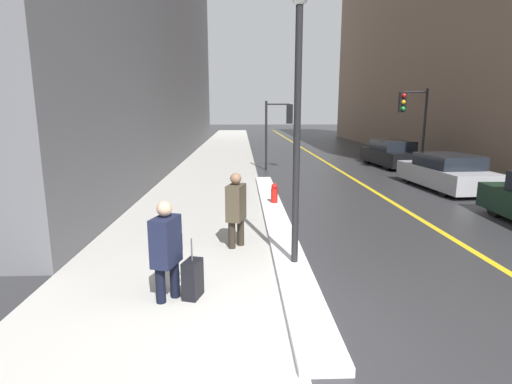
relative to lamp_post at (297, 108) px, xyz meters
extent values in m
plane|color=#2D2D30|center=(-0.24, -2.22, -2.85)|extent=(160.00, 160.00, 0.00)
cube|color=#B2AFA8|center=(-2.24, 12.78, -2.85)|extent=(4.00, 80.00, 0.01)
cube|color=gold|center=(3.76, 12.78, -2.85)|extent=(0.16, 80.00, 0.00)
cube|color=white|center=(-0.06, 3.18, -2.80)|extent=(0.60, 12.58, 0.11)
cylinder|color=black|center=(0.00, 0.00, -0.59)|extent=(0.12, 0.12, 4.52)
cylinder|color=black|center=(0.24, 12.31, -1.22)|extent=(0.11, 0.11, 3.27)
cylinder|color=black|center=(0.79, 12.26, 0.26)|extent=(1.10, 0.17, 0.07)
cube|color=black|center=(1.33, 12.21, -0.19)|extent=(0.32, 0.23, 0.90)
sphere|color=red|center=(1.35, 12.33, 0.10)|extent=(0.19, 0.19, 0.19)
sphere|color=orange|center=(1.35, 12.33, -0.19)|extent=(0.19, 0.19, 0.19)
sphere|color=green|center=(1.35, 12.33, -0.47)|extent=(0.19, 0.19, 0.19)
cylinder|color=black|center=(7.40, 11.25, -0.96)|extent=(0.11, 0.11, 3.79)
cylinder|color=black|center=(6.85, 11.25, 0.79)|extent=(1.10, 0.07, 0.07)
cube|color=black|center=(6.30, 11.25, 0.34)|extent=(0.30, 0.20, 0.90)
sphere|color=red|center=(6.31, 11.13, 0.63)|extent=(0.19, 0.19, 0.19)
sphere|color=orange|center=(6.31, 11.13, 0.34)|extent=(0.19, 0.19, 0.19)
sphere|color=green|center=(6.31, 11.13, 0.05)|extent=(0.19, 0.19, 0.19)
cylinder|color=black|center=(-1.98, -1.13, -2.44)|extent=(0.14, 0.14, 0.82)
cylinder|color=black|center=(-2.16, -1.31, -2.44)|extent=(0.14, 0.14, 0.82)
cube|color=#191E38|center=(-2.07, -1.22, -1.91)|extent=(0.42, 0.56, 0.72)
sphere|color=tan|center=(-2.07, -1.22, -1.43)|extent=(0.22, 0.22, 0.22)
cube|color=black|center=(-1.97, -0.89, -2.07)|extent=(0.16, 0.24, 0.28)
cylinder|color=#2A241B|center=(-0.98, 1.24, -2.43)|extent=(0.15, 0.15, 0.85)
cylinder|color=#2A241B|center=(-1.16, 1.05, -2.43)|extent=(0.15, 0.15, 0.85)
cube|color=#473D2D|center=(-1.07, 1.15, -1.89)|extent=(0.43, 0.58, 0.74)
sphere|color=#8C664C|center=(-1.07, 1.15, -1.39)|extent=(0.23, 0.23, 0.23)
cylinder|color=black|center=(5.94, 3.38, -2.54)|extent=(0.26, 0.64, 0.63)
cube|color=#B2B2B7|center=(6.52, 7.32, -2.38)|extent=(2.03, 4.30, 0.66)
cube|color=black|center=(6.53, 7.22, -1.82)|extent=(1.76, 2.29, 0.47)
cylinder|color=black|center=(5.69, 8.57, -2.54)|extent=(0.27, 0.63, 0.62)
cylinder|color=black|center=(7.18, 8.67, -2.54)|extent=(0.27, 0.63, 0.62)
cylinder|color=black|center=(5.86, 5.97, -2.54)|extent=(0.27, 0.63, 0.62)
cylinder|color=black|center=(7.35, 6.07, -2.54)|extent=(0.27, 0.63, 0.62)
cube|color=black|center=(6.76, 13.36, -2.35)|extent=(2.02, 4.24, 0.70)
cube|color=black|center=(6.76, 13.26, -1.76)|extent=(1.73, 2.26, 0.49)
cylinder|color=black|center=(5.94, 14.58, -2.51)|extent=(0.28, 0.70, 0.68)
cylinder|color=black|center=(7.38, 14.69, -2.51)|extent=(0.28, 0.70, 0.68)
cylinder|color=black|center=(6.14, 12.03, -2.51)|extent=(0.28, 0.70, 0.68)
cylinder|color=black|center=(7.57, 12.14, -2.51)|extent=(0.28, 0.70, 0.68)
cube|color=black|center=(-1.71, -1.15, -2.55)|extent=(0.31, 0.41, 0.60)
cylinder|color=#4C4C51|center=(-1.71, -1.15, -2.08)|extent=(0.02, 0.02, 0.35)
cylinder|color=red|center=(0.02, 4.77, -2.58)|extent=(0.20, 0.20, 0.55)
sphere|color=red|center=(0.02, 4.77, -2.24)|extent=(0.18, 0.18, 0.18)
camera|label=1|loc=(-0.96, -6.85, -0.04)|focal=28.00mm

